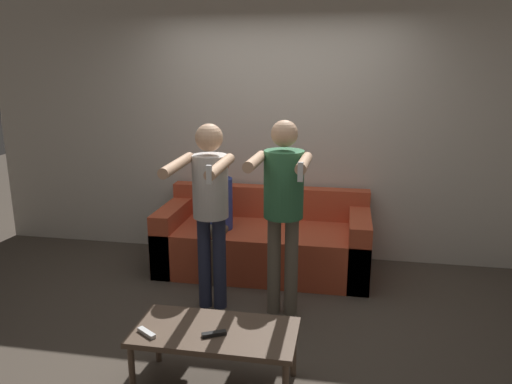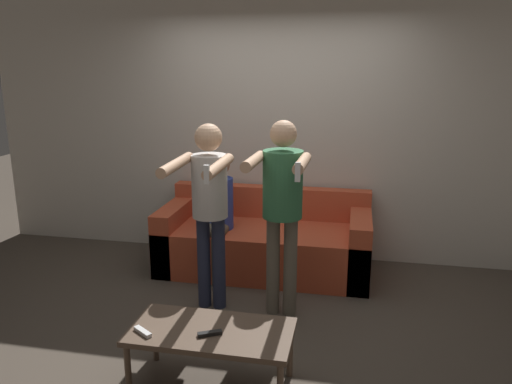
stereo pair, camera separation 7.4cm
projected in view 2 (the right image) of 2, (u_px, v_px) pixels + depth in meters
ground_plane at (250, 322)px, 4.01m from camera, size 14.00×14.00×0.00m
wall_back at (281, 130)px, 5.16m from camera, size 6.40×0.06×2.70m
couch at (265, 243)px, 4.98m from camera, size 2.05×0.89×0.78m
person_standing_left at (209, 197)px, 4.01m from camera, size 0.41×0.76×1.56m
person_standing_right at (282, 197)px, 3.90m from camera, size 0.44×0.72×1.60m
person_seated at (217, 209)px, 4.77m from camera, size 0.27×0.51×1.20m
coffee_table at (211, 335)px, 3.12m from camera, size 1.02×0.51×0.41m
remote_near at (143, 332)px, 3.06m from camera, size 0.14×0.11×0.02m
remote_far at (210, 333)px, 3.04m from camera, size 0.15×0.10×0.02m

